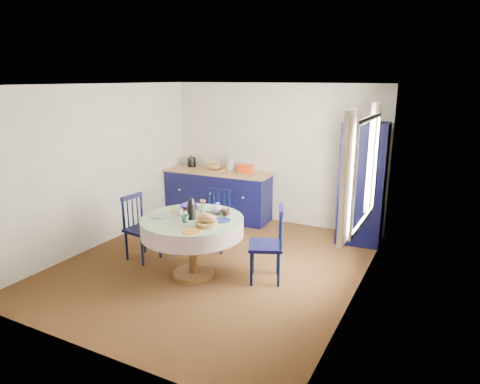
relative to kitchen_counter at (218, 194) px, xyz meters
The scene contains 17 objects.
floor 2.20m from the kitchen_counter, 62.23° to the right, with size 4.50×4.50×0.00m, color black.
ceiling 2.96m from the kitchen_counter, 62.23° to the right, with size 4.50×4.50×0.00m, color white.
wall_back 1.32m from the kitchen_counter, 19.24° to the left, with size 4.00×0.02×2.50m, color white.
wall_left 2.28m from the kitchen_counter, 117.73° to the right, with size 0.02×4.50×2.50m, color white.
wall_right 3.64m from the kitchen_counter, 32.35° to the right, with size 0.02×4.50×2.50m, color white.
window 3.52m from the kitchen_counter, 28.45° to the right, with size 0.10×1.74×1.45m.
kitchen_counter is the anchor object (origin of this frame).
pantry_cabinet 2.71m from the kitchen_counter, ahead, with size 0.71×0.52×1.94m.
dining_table 2.50m from the kitchen_counter, 67.35° to the right, with size 1.34×1.34×1.09m.
chair_left 2.17m from the kitchen_counter, 91.18° to the right, with size 0.46×0.47×0.95m.
chair_far 1.51m from the kitchen_counter, 61.17° to the right, with size 0.46×0.44×0.93m.
chair_right 2.73m from the kitchen_counter, 45.91° to the right, with size 0.57×0.58×1.01m.
mug_a 2.43m from the kitchen_counter, 72.26° to the right, with size 0.11×0.11×0.09m, color silver.
mug_b 2.70m from the kitchen_counter, 68.68° to the right, with size 0.11×0.11×0.10m, color #2C645A.
mug_c 2.42m from the kitchen_counter, 57.27° to the right, with size 0.12×0.12×0.09m, color black.
mug_d 2.17m from the kitchen_counter, 66.59° to the right, with size 0.09×0.09×0.08m, color silver.
cobalt_bowl 2.14m from the kitchen_counter, 70.11° to the right, with size 0.27×0.27×0.07m, color navy.
Camera 1 is at (2.93, -4.82, 2.58)m, focal length 32.00 mm.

